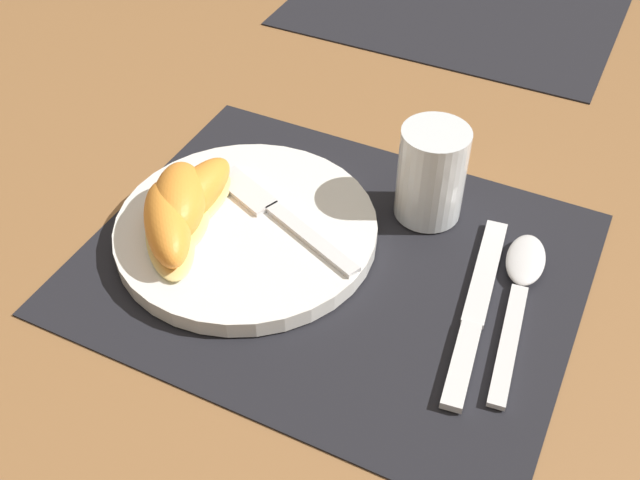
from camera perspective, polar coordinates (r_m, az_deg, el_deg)
ground_plane at (r=0.66m, az=0.96°, el=-1.79°), size 3.00×3.00×0.00m
placemat at (r=0.66m, az=0.96°, el=-1.67°), size 0.42×0.34×0.00m
placemat_far at (r=1.09m, az=10.50°, el=17.41°), size 0.42×0.34×0.00m
plate at (r=0.68m, az=-5.62°, el=0.80°), size 0.24×0.24×0.02m
juice_glass at (r=0.69m, az=8.44°, el=4.66°), size 0.06×0.06×0.09m
knife at (r=0.63m, az=11.76°, el=-5.28°), size 0.04×0.21×0.01m
spoon at (r=0.66m, az=15.10°, el=-2.98°), size 0.05×0.19×0.01m
fork at (r=0.68m, az=-3.57°, el=2.05°), size 0.18×0.09×0.00m
citrus_wedge_0 at (r=0.69m, az=-9.56°, el=3.27°), size 0.04×0.11×0.04m
citrus_wedge_1 at (r=0.67m, az=-10.64°, el=2.77°), size 0.09×0.11×0.05m
citrus_wedge_2 at (r=0.66m, az=-11.53°, el=1.09°), size 0.10×0.11×0.04m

